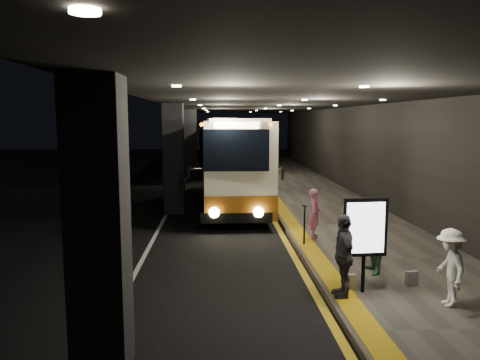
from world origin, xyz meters
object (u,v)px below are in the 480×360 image
object	(u,v)px
info_sign	(365,229)
passenger_waiting_grey	(343,256)
passenger_waiting_white	(450,268)
stanchion_post	(304,225)
passenger_boarding	(315,213)
coach_second	(228,148)
coach_main	(231,164)
passenger_waiting_green	(372,241)
coach_third	(224,138)
bag_polka	(412,278)
bag_plain	(349,282)

from	to	relation	value
info_sign	passenger_waiting_grey	bearing A→B (deg)	-159.93
passenger_waiting_white	stanchion_post	bearing A→B (deg)	-150.88
passenger_boarding	coach_second	bearing A→B (deg)	15.24
passenger_boarding	passenger_waiting_grey	bearing A→B (deg)	-176.05
stanchion_post	passenger_waiting_grey	bearing A→B (deg)	-89.28
coach_main	passenger_waiting_green	distance (m)	10.88
coach_main	passenger_waiting_white	bearing A→B (deg)	-74.19
coach_main	coach_second	world-z (taller)	coach_main
passenger_boarding	passenger_waiting_grey	distance (m)	4.87
coach_second	coach_third	size ratio (longest dim) A/B	0.92
passenger_waiting_white	bag_polka	bearing A→B (deg)	-161.34
stanchion_post	passenger_boarding	bearing A→B (deg)	60.52
passenger_boarding	stanchion_post	bearing A→B (deg)	159.47
coach_second	stanchion_post	bearing A→B (deg)	-82.39
coach_third	passenger_boarding	distance (m)	33.69
coach_main	passenger_waiting_green	size ratio (longest dim) A/B	7.69
coach_main	passenger_waiting_grey	bearing A→B (deg)	-82.26
stanchion_post	passenger_waiting_white	bearing A→B (deg)	-66.52
bag_polka	coach_main	bearing A→B (deg)	107.83
passenger_waiting_white	info_sign	distance (m)	1.76
coach_third	passenger_waiting_green	bearing A→B (deg)	-85.84
info_sign	stanchion_post	world-z (taller)	info_sign
bag_plain	bag_polka	bearing A→B (deg)	6.56
coach_second	stanchion_post	xyz separation A→B (m)	(1.72, -20.76, -0.94)
coach_second	passenger_waiting_green	size ratio (longest dim) A/B	7.17
coach_second	coach_third	xyz separation A→B (m)	(-0.08, 13.68, 0.16)
passenger_waiting_white	passenger_waiting_grey	world-z (taller)	passenger_waiting_grey
passenger_waiting_grey	bag_polka	size ratio (longest dim) A/B	5.28
coach_second	info_sign	distance (m)	24.66
coach_third	passenger_waiting_grey	size ratio (longest dim) A/B	7.03
coach_second	passenger_waiting_white	distance (m)	25.63
coach_second	coach_third	distance (m)	13.68
coach_main	bag_polka	distance (m)	11.93
coach_second	passenger_waiting_white	bearing A→B (deg)	-78.79
coach_main	coach_third	size ratio (longest dim) A/B	0.99
passenger_waiting_white	info_sign	world-z (taller)	info_sign
passenger_boarding	info_sign	world-z (taller)	info_sign
coach_second	passenger_waiting_grey	world-z (taller)	coach_second
passenger_boarding	bag_plain	world-z (taller)	passenger_boarding
passenger_waiting_green	bag_polka	bearing A→B (deg)	33.74
coach_main	stanchion_post	xyz separation A→B (m)	(1.89, -7.80, -1.05)
coach_main	stanchion_post	bearing A→B (deg)	-77.98
stanchion_post	coach_main	bearing A→B (deg)	103.62
coach_main	passenger_waiting_grey	xyz separation A→B (m)	(1.94, -11.81, -0.76)
info_sign	passenger_boarding	bearing A→B (deg)	87.82
bag_plain	coach_main	bearing A→B (deg)	100.83
passenger_waiting_grey	coach_second	bearing A→B (deg)	-175.35
coach_main	bag_plain	xyz separation A→B (m)	(2.19, -11.43, -1.46)
coach_second	passenger_waiting_green	bearing A→B (deg)	-80.20
passenger_boarding	info_sign	size ratio (longest dim) A/B	0.75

